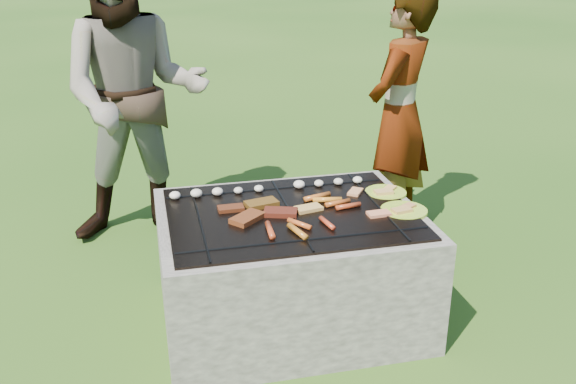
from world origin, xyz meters
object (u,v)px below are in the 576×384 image
Objects in this scene: plate_far at (386,192)px; cook at (399,115)px; fire_pit at (290,271)px; bystander at (135,96)px; plate_near at (404,210)px.

cook is (0.38, 0.78, 0.20)m from plate_far.
fire_pit is 0.80× the size of cook.
bystander is at bearing -53.30° from cook.
fire_pit is at bearing -165.59° from plate_far.
plate_near is (-0.00, -0.25, -0.00)m from plate_far.
plate_near is at bearing -39.57° from bystander.
fire_pit is 5.39× the size of plate_far.
cook is at bearing 44.29° from fire_pit.
plate_far is at bearing 14.41° from fire_pit.
fire_pit is 1.54m from bystander.
bystander reaches higher than fire_pit.
bystander is (-1.65, 0.27, 0.15)m from cook.
plate_far is 0.89m from cook.
bystander is at bearing 120.85° from fire_pit.
fire_pit is 4.21× the size of plate_near.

